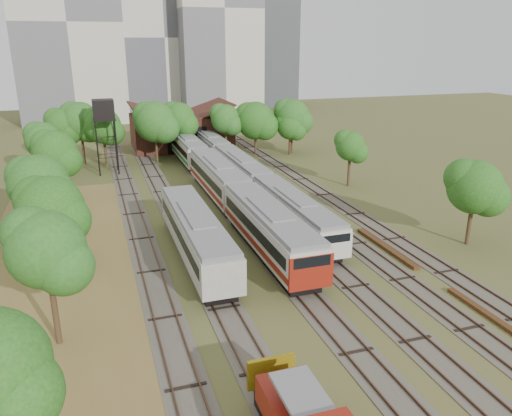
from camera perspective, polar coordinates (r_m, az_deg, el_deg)
name	(u,v)px	position (r m, az deg, el deg)	size (l,w,h in m)	color
ground	(353,313)	(34.59, 10.98, -11.66)	(240.00, 240.00, 0.00)	#475123
dry_grass_patch	(70,298)	(38.01, -20.54, -9.62)	(14.00, 60.00, 0.04)	brown
tracks	(238,203)	(55.59, -2.09, 0.53)	(24.60, 80.00, 0.19)	#4C473D
railcar_red_set	(240,200)	(49.66, -1.84, 0.87)	(3.28, 34.58, 4.07)	black
railcar_green_set	(241,170)	(62.75, -1.70, 4.35)	(2.84, 52.07, 3.51)	black
railcar_rear	(188,149)	(75.42, -7.79, 6.71)	(3.05, 16.08, 3.77)	black
old_grey_coach	(196,234)	(41.34, -6.82, -3.02)	(3.12, 18.00, 3.86)	black
water_tower	(103,112)	(70.07, -17.03, 10.49)	(2.87, 2.87, 9.95)	black
rail_pile_near	(386,248)	(44.98, 14.64, -4.39)	(0.60, 8.95, 0.30)	#4F2F16
rail_pile_far	(490,316)	(36.67, 25.20, -11.15)	(0.49, 7.87, 0.26)	#4F2F16
maintenance_shed	(181,130)	(86.20, -8.57, 8.77)	(16.45, 11.55, 7.58)	#381A14
tree_band_left	(47,175)	(50.06, -22.74, 3.50)	(7.33, 63.58, 8.32)	#382616
tree_band_far	(187,121)	(77.02, -7.86, 9.86)	(37.42, 8.13, 9.02)	#382616
tree_band_right	(365,151)	(60.26, 12.36, 6.38)	(5.50, 44.15, 7.66)	#382616
tower_left	(67,23)	(120.90, -20.75, 19.19)	(22.00, 16.00, 42.00)	#BBB6A4
tower_centre	(159,38)	(127.00, -11.03, 18.55)	(20.00, 18.00, 36.00)	beige
tower_right	(216,10)	(121.60, -4.63, 21.66)	(18.00, 16.00, 48.00)	#BBB6A4
tower_far_right	(271,54)	(144.53, 1.75, 17.23)	(12.00, 12.00, 28.00)	#3D4044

